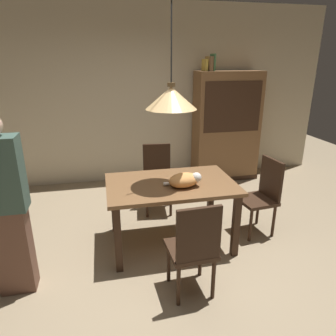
% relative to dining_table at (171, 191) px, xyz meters
% --- Properties ---
extents(ground, '(10.00, 10.00, 0.00)m').
position_rel_dining_table_xyz_m(ground, '(0.02, -0.46, -0.65)').
color(ground, '#998466').
extents(back_wall, '(6.40, 0.10, 2.90)m').
position_rel_dining_table_xyz_m(back_wall, '(0.02, 2.19, 0.80)').
color(back_wall, beige).
rests_on(back_wall, ground).
extents(dining_table, '(1.40, 0.90, 0.75)m').
position_rel_dining_table_xyz_m(dining_table, '(0.00, 0.00, 0.00)').
color(dining_table, brown).
rests_on(dining_table, ground).
extents(chair_near_front, '(0.42, 0.42, 0.93)m').
position_rel_dining_table_xyz_m(chair_near_front, '(0.00, -0.88, -0.14)').
color(chair_near_front, '#382316').
rests_on(chair_near_front, ground).
extents(chair_right_side, '(0.44, 0.44, 0.93)m').
position_rel_dining_table_xyz_m(chair_right_side, '(1.13, 0.01, -0.14)').
color(chair_right_side, '#382316').
rests_on(chair_right_side, ground).
extents(chair_far_back, '(0.44, 0.44, 0.93)m').
position_rel_dining_table_xyz_m(chair_far_back, '(0.01, 0.88, -0.14)').
color(chair_far_back, '#382316').
rests_on(chair_far_back, ground).
extents(cat_sleeping, '(0.40, 0.28, 0.16)m').
position_rel_dining_table_xyz_m(cat_sleeping, '(0.12, -0.14, 0.18)').
color(cat_sleeping, '#E59951').
rests_on(cat_sleeping, dining_table).
extents(pendant_lamp, '(0.52, 0.52, 1.30)m').
position_rel_dining_table_xyz_m(pendant_lamp, '(-0.00, 0.00, 1.01)').
color(pendant_lamp, '#E5B775').
extents(hutch_bookcase, '(1.12, 0.45, 1.85)m').
position_rel_dining_table_xyz_m(hutch_bookcase, '(1.40, 1.85, 0.24)').
color(hutch_bookcase, brown).
rests_on(hutch_bookcase, ground).
extents(book_yellow_short, '(0.04, 0.20, 0.18)m').
position_rel_dining_table_xyz_m(book_yellow_short, '(0.97, 1.86, 1.29)').
color(book_yellow_short, gold).
rests_on(book_yellow_short, hutch_bookcase).
extents(book_brown_thick, '(0.06, 0.24, 0.22)m').
position_rel_dining_table_xyz_m(book_brown_thick, '(1.04, 1.86, 1.31)').
color(book_brown_thick, brown).
rests_on(book_brown_thick, hutch_bookcase).
extents(book_green_slim, '(0.03, 0.20, 0.26)m').
position_rel_dining_table_xyz_m(book_green_slim, '(1.10, 1.86, 1.33)').
color(book_green_slim, '#427A4C').
rests_on(book_green_slim, hutch_bookcase).
extents(person_standing, '(0.36, 0.22, 1.64)m').
position_rel_dining_table_xyz_m(person_standing, '(-1.54, -0.44, 0.17)').
color(person_standing, brown).
rests_on(person_standing, ground).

